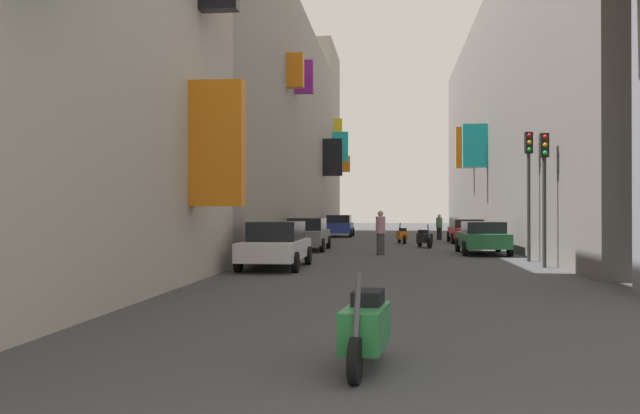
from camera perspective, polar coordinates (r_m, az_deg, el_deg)
The scene contains 16 objects.
ground_plane at distance 32.53m, azimuth 6.37°, elevation -3.47°, with size 140.00×140.00×0.00m, color #424244.
building_left_mid_a at distance 37.98m, azimuth -5.90°, elevation 6.81°, with size 7.36×33.18×13.00m.
building_left_mid_b at distance 58.81m, azimuth -1.58°, elevation 5.63°, with size 7.28×9.04×15.81m.
building_right_mid_b at distance 40.99m, azimuth 17.65°, elevation 6.81°, with size 7.33×45.25×13.74m.
parked_car_blue at distance 46.77m, azimuth 1.61°, elevation -1.56°, with size 2.00×4.01×1.50m.
parked_car_white at distance 20.99m, azimuth -3.75°, elevation -3.11°, with size 1.85×4.47×1.44m.
parked_car_grey at distance 30.46m, azimuth -1.12°, elevation -2.24°, with size 1.89×4.39×1.45m.
parked_car_red at distance 38.23m, azimuth 12.31°, elevation -1.93°, with size 1.92×4.31×1.32m.
parked_car_green at distance 28.54m, azimuth 13.59°, elevation -2.45°, with size 1.91×4.47×1.33m.
scooter_green at distance 7.67m, azimuth 3.88°, elevation -10.10°, with size 0.56×1.89×1.13m.
scooter_orange at distance 37.04m, azimuth 6.95°, elevation -2.37°, with size 0.64×1.83×1.13m.
scooter_black at distance 33.07m, azimuth 8.82°, elevation -2.61°, with size 0.75×1.87×1.13m.
pedestrian_crossing at distance 42.16m, azimuth 10.06°, elevation -1.69°, with size 0.40×0.40×1.57m.
pedestrian_near_left at distance 27.30m, azimuth 5.15°, elevation -2.18°, with size 0.39×0.39×1.78m.
traffic_light_near_corner at distance 24.73m, azimuth 17.25°, elevation 2.70°, with size 0.26×0.34×4.54m.
traffic_light_far_corner at distance 22.17m, azimuth 18.45°, elevation 2.51°, with size 0.26×0.34×4.20m.
Camera 1 is at (-0.13, -2.48, 1.76)m, focal length 37.82 mm.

